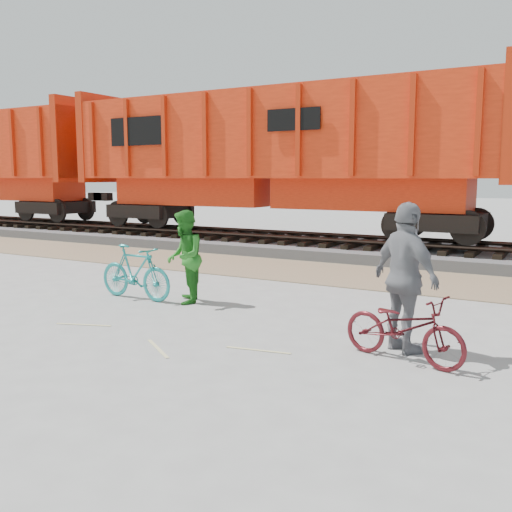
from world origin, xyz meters
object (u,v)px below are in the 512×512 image
object	(u,v)px
person_man	(184,257)
bicycle_maroon	(404,328)
bicycle_teal	(135,272)
person_woman	(406,278)
hopper_car_center	(275,153)

from	to	relation	value
person_man	bicycle_maroon	bearing A→B (deg)	39.86
bicycle_teal	person_woman	xyz separation A→B (m)	(5.26, -0.75, 0.47)
bicycle_teal	person_man	bearing A→B (deg)	-76.36
bicycle_teal	bicycle_maroon	xyz separation A→B (m)	(5.36, -1.15, -0.08)
person_man	person_woman	size ratio (longest dim) A/B	0.86
bicycle_maroon	person_man	size ratio (longest dim) A/B	0.96
bicycle_teal	bicycle_maroon	size ratio (longest dim) A/B	1.04
hopper_car_center	bicycle_teal	bearing A→B (deg)	-81.02
hopper_car_center	bicycle_maroon	xyz separation A→B (m)	(6.62, -9.09, -2.58)
bicycle_teal	person_woman	distance (m)	5.34
person_man	bicycle_teal	bearing A→B (deg)	-111.60
hopper_car_center	person_man	world-z (taller)	hopper_car_center
bicycle_maroon	person_man	world-z (taller)	person_man
hopper_car_center	bicycle_maroon	distance (m)	11.54
bicycle_maroon	person_man	bearing A→B (deg)	86.45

